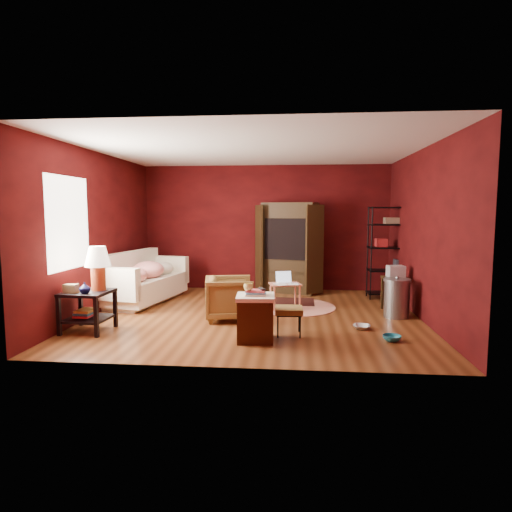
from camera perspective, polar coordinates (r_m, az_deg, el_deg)
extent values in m
cube|color=brown|center=(7.41, -0.14, -7.95)|extent=(5.50, 5.00, 0.02)
cube|color=white|center=(7.27, -0.15, 14.17)|extent=(5.50, 5.00, 0.02)
cube|color=#4C0A0B|center=(9.70, 1.25, 3.77)|extent=(5.50, 0.02, 2.80)
cube|color=#4C0A0B|center=(4.72, -3.01, 1.41)|extent=(5.50, 0.02, 2.80)
cube|color=#4C0A0B|center=(7.95, -20.38, 2.91)|extent=(0.02, 5.00, 2.80)
cube|color=#4C0A0B|center=(7.47, 21.46, 2.69)|extent=(0.02, 5.00, 2.80)
cube|color=white|center=(7.04, -23.73, 4.05)|extent=(0.02, 1.20, 1.40)
imported|color=white|center=(8.65, -14.65, -3.60)|extent=(0.89, 1.93, 0.73)
imported|color=black|center=(7.07, -3.56, -5.34)|extent=(0.84, 0.87, 0.78)
imported|color=silver|center=(6.72, 13.91, -8.36)|extent=(0.27, 0.13, 0.26)
imported|color=teal|center=(6.24, 17.69, -9.64)|extent=(0.26, 0.15, 0.25)
imported|color=#0B0D3B|center=(6.60, -21.87, -3.99)|extent=(0.20, 0.20, 0.16)
imported|color=#EAD772|center=(5.80, -1.03, -4.03)|extent=(0.14, 0.12, 0.13)
cube|color=black|center=(6.80, -21.57, -4.56)|extent=(0.67, 0.67, 0.04)
cube|color=black|center=(6.87, -21.45, -7.77)|extent=(0.62, 0.62, 0.03)
cube|color=black|center=(6.76, -24.81, -7.21)|extent=(0.06, 0.06, 0.59)
cube|color=black|center=(6.47, -20.54, -7.62)|extent=(0.06, 0.06, 0.59)
cube|color=black|center=(7.23, -22.32, -6.27)|extent=(0.06, 0.06, 0.59)
cube|color=black|center=(6.96, -18.25, -6.59)|extent=(0.06, 0.06, 0.59)
cylinder|color=#B84721|center=(6.79, -20.27, -2.80)|extent=(0.22, 0.22, 0.36)
cone|color=#F2E5C6|center=(6.75, -20.37, -0.04)|extent=(0.40, 0.40, 0.30)
cube|color=olive|center=(6.73, -23.45, -4.00)|extent=(0.20, 0.14, 0.13)
cube|color=#B32C3D|center=(6.89, -21.85, -7.35)|extent=(0.25, 0.31, 0.03)
cube|color=teal|center=(6.88, -21.78, -7.05)|extent=(0.25, 0.31, 0.03)
cube|color=gold|center=(6.86, -21.72, -6.76)|extent=(0.25, 0.31, 0.03)
cube|color=white|center=(8.65, -14.40, -4.09)|extent=(1.17, 2.09, 0.42)
cube|color=white|center=(8.79, -16.50, -2.13)|extent=(0.54, 1.98, 0.83)
cube|color=white|center=(7.78, -18.07, -3.60)|extent=(0.85, 0.33, 0.57)
cube|color=white|center=(9.47, -11.45, -1.75)|extent=(0.85, 0.33, 0.57)
ellipsoid|color=red|center=(8.08, -16.16, -2.44)|extent=(0.63, 0.63, 0.29)
ellipsoid|color=red|center=(8.57, -14.16, -1.78)|extent=(0.70, 0.70, 0.33)
ellipsoid|color=white|center=(9.02, -12.52, -1.62)|extent=(0.58, 0.58, 0.27)
cube|color=#472010|center=(5.94, -0.07, -8.49)|extent=(0.52, 0.52, 0.58)
cube|color=white|center=(5.87, -0.07, -5.49)|extent=(0.55, 0.55, 0.05)
cube|color=beige|center=(5.86, -0.07, -5.12)|extent=(0.29, 0.23, 0.02)
cube|color=#528FC0|center=(5.86, -0.07, -4.90)|extent=(0.30, 0.25, 0.02)
cube|color=#DB5259|center=(5.85, -0.07, -4.67)|extent=(0.26, 0.20, 0.02)
cube|color=black|center=(5.88, 0.77, -4.40)|extent=(0.12, 0.18, 0.02)
cube|color=black|center=(6.20, 4.39, -7.20)|extent=(0.41, 0.41, 0.08)
cube|color=black|center=(6.22, 4.39, -7.64)|extent=(0.37, 0.37, 0.02)
cylinder|color=black|center=(6.10, 2.93, -9.37)|extent=(0.02, 0.02, 0.32)
cylinder|color=black|center=(6.11, 5.91, -9.37)|extent=(0.02, 0.02, 0.32)
cylinder|color=black|center=(6.40, 2.92, -8.63)|extent=(0.02, 0.02, 0.32)
cylinder|color=black|center=(6.41, 5.75, -8.63)|extent=(0.02, 0.02, 0.32)
cylinder|color=beige|center=(8.04, 4.99, -6.74)|extent=(1.79, 1.79, 0.01)
cube|color=#441612|center=(8.44, 3.95, -6.07)|extent=(1.12, 0.76, 0.01)
cube|color=#FF9774|center=(7.83, 3.90, -3.77)|extent=(0.62, 0.51, 0.03)
cylinder|color=#FF9774|center=(7.67, 2.46, -5.68)|extent=(0.04, 0.04, 0.45)
cylinder|color=#FF9774|center=(7.79, 5.85, -5.53)|extent=(0.04, 0.04, 0.45)
cylinder|color=#FF9774|center=(7.96, 1.98, -5.24)|extent=(0.04, 0.04, 0.45)
cylinder|color=#FF9774|center=(8.07, 5.25, -5.11)|extent=(0.04, 0.04, 0.45)
cube|color=white|center=(7.85, 3.86, -3.59)|extent=(0.33, 0.27, 0.01)
cube|color=silver|center=(7.93, 3.69, -2.75)|extent=(0.29, 0.14, 0.19)
cube|color=white|center=(7.72, 3.28, -3.79)|extent=(0.29, 0.33, 0.00)
cube|color=white|center=(7.78, 4.95, -3.72)|extent=(0.21, 0.29, 0.00)
cube|color=#33200E|center=(9.41, 4.54, 1.13)|extent=(1.26, 0.90, 1.96)
cube|color=black|center=(9.30, 4.37, 2.34)|extent=(1.02, 0.70, 0.88)
cube|color=#33200E|center=(9.33, 0.39, 1.10)|extent=(0.20, 0.46, 1.86)
cube|color=#33200E|center=(8.98, 7.82, 0.85)|extent=(0.39, 0.34, 1.86)
cube|color=#2F3234|center=(9.35, 4.46, 1.73)|extent=(0.75, 0.67, 0.54)
cube|color=black|center=(9.10, 3.99, 1.62)|extent=(0.50, 0.15, 0.41)
cube|color=#33200E|center=(9.42, 4.43, -2.03)|extent=(1.03, 0.75, 0.05)
cylinder|color=black|center=(8.83, 15.12, 0.31)|extent=(0.03, 0.03, 1.87)
cylinder|color=black|center=(9.05, 20.54, 0.27)|extent=(0.03, 0.03, 1.87)
cylinder|color=black|center=(9.19, 14.65, 0.54)|extent=(0.03, 0.03, 1.87)
cylinder|color=black|center=(9.40, 19.86, 0.50)|extent=(0.03, 0.03, 1.87)
cube|color=black|center=(9.22, 17.41, -4.73)|extent=(0.93, 0.43, 0.03)
cube|color=black|center=(9.15, 17.50, -1.86)|extent=(0.93, 0.43, 0.03)
cube|color=black|center=(9.10, 17.59, 1.06)|extent=(0.93, 0.43, 0.03)
cube|color=black|center=(9.07, 17.68, 3.99)|extent=(0.93, 0.43, 0.03)
cube|color=black|center=(9.07, 17.75, 6.16)|extent=(0.93, 0.43, 0.03)
cube|color=maroon|center=(9.04, 16.34, 1.72)|extent=(0.22, 0.27, 0.17)
cube|color=#30303C|center=(9.19, 18.78, -1.09)|extent=(0.27, 0.27, 0.21)
cube|color=#795F48|center=(9.07, 17.70, 4.52)|extent=(0.32, 0.22, 0.12)
cube|color=#33200E|center=(7.99, 18.11, -2.83)|extent=(0.45, 0.45, 0.04)
cube|color=#33200E|center=(7.82, 17.26, -5.19)|extent=(0.05, 0.05, 0.59)
cube|color=#33200E|center=(7.94, 19.65, -5.11)|extent=(0.05, 0.05, 0.59)
cube|color=#33200E|center=(8.14, 16.47, -4.73)|extent=(0.05, 0.05, 0.59)
cube|color=#33200E|center=(8.26, 18.77, -4.66)|extent=(0.05, 0.05, 0.59)
cube|color=silver|center=(7.97, 18.14, -1.96)|extent=(0.31, 0.26, 0.20)
cylinder|color=gray|center=(7.58, 18.22, -5.50)|extent=(0.50, 0.50, 0.61)
cylinder|color=gray|center=(7.52, 18.31, -3.07)|extent=(0.55, 0.55, 0.04)
sphere|color=gray|center=(7.52, 18.32, -2.76)|extent=(0.08, 0.08, 0.06)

